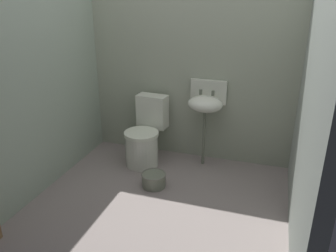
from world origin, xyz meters
TOP-DOWN VIEW (x-y plane):
  - ground_plane at (0.00, 0.00)m, footprint 2.83×2.60m
  - wall_back at (0.00, 1.15)m, footprint 2.83×0.10m
  - wall_left at (-1.26, 0.10)m, footprint 0.10×2.40m
  - wall_right at (1.26, 0.10)m, footprint 0.10×2.40m
  - toilet_near_wall at (-0.44, 0.75)m, footprint 0.44×0.62m
  - sink at (0.23, 0.94)m, footprint 0.42×0.35m
  - bucket at (-0.15, 0.25)m, footprint 0.26×0.26m

SIDE VIEW (x-z plane):
  - ground_plane at x=0.00m, z-range -0.08..0.00m
  - bucket at x=-0.15m, z-range 0.00..0.16m
  - toilet_near_wall at x=-0.44m, z-range -0.07..0.71m
  - sink at x=0.23m, z-range 0.26..1.25m
  - wall_back at x=0.00m, z-range 0.00..2.22m
  - wall_left at x=-1.26m, z-range 0.00..2.22m
  - wall_right at x=1.26m, z-range 0.00..2.22m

